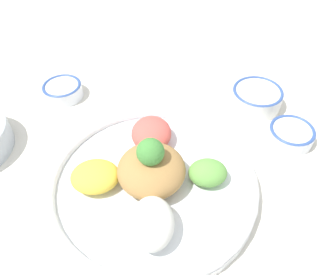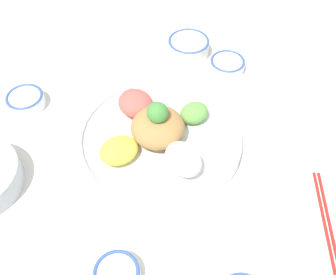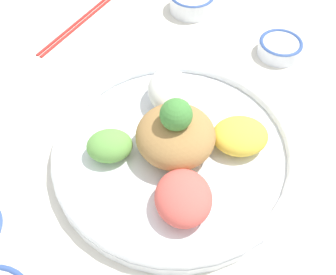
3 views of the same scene
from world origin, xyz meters
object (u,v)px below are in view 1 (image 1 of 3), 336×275
(salad_platter, at_px, (151,179))
(sauce_bowl_red, at_px, (257,97))
(sauce_bowl_dark, at_px, (291,134))
(sauce_bowl_far, at_px, (63,90))

(salad_platter, height_order, sauce_bowl_red, salad_platter)
(sauce_bowl_red, xyz_separation_m, sauce_bowl_dark, (0.02, 0.13, -0.01))
(sauce_bowl_far, bearing_deg, sauce_bowl_dark, 129.24)
(salad_platter, bearing_deg, sauce_bowl_red, -169.62)
(sauce_bowl_red, relative_size, sauce_bowl_far, 1.25)
(salad_platter, height_order, sauce_bowl_far, salad_platter)
(salad_platter, distance_m, sauce_bowl_far, 0.36)
(salad_platter, relative_size, sauce_bowl_far, 4.19)
(salad_platter, distance_m, sauce_bowl_dark, 0.32)
(sauce_bowl_red, bearing_deg, sauce_bowl_dark, 80.39)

